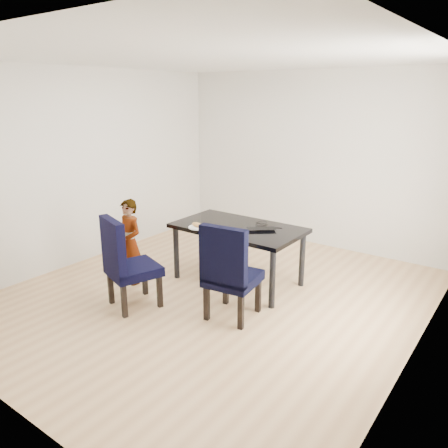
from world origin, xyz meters
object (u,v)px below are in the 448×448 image
Objects in this scene: chair_right at (233,270)px; child at (130,242)px; plate at (198,227)px; laptop at (260,228)px; dining_table at (238,254)px; chair_left at (133,262)px.

child reaches higher than chair_right.
plate is 0.66× the size of laptop.
chair_right is at bearing -27.33° from plate.
plate reaches higher than dining_table.
child reaches higher than dining_table.
dining_table is 0.49m from laptop.
child is at bearing -8.06° from laptop.
laptop is (0.86, 1.30, 0.23)m from chair_left.
chair_left is 2.99× the size of laptop.
chair_left is 0.97× the size of child.
child is at bearing 173.93° from chair_right.
dining_table is 1.38m from child.
chair_left is 0.99× the size of chair_right.
chair_right is at bearing -58.94° from dining_table.
chair_right is 1.56m from child.
dining_table is at bearing -28.52° from laptop.
laptop is (-0.18, 0.84, 0.23)m from chair_right.
laptop reaches higher than plate.
plate is at bearing 40.83° from child.
chair_left is 1.58m from laptop.
chair_right reaches higher than laptop.
child is (-1.09, -0.82, 0.17)m from dining_table.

